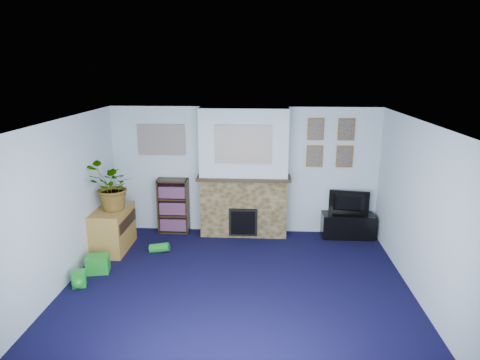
# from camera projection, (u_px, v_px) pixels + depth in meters

# --- Properties ---
(floor) EXTENTS (5.00, 4.50, 0.01)m
(floor) POSITION_uv_depth(u_px,v_px,m) (237.00, 288.00, 6.20)
(floor) COLOR black
(floor) RESTS_ON ground
(ceiling) EXTENTS (5.00, 4.50, 0.01)m
(ceiling) POSITION_uv_depth(u_px,v_px,m) (236.00, 122.00, 5.58)
(ceiling) COLOR white
(ceiling) RESTS_ON wall_back
(wall_back) EXTENTS (5.00, 0.04, 2.40)m
(wall_back) POSITION_uv_depth(u_px,v_px,m) (244.00, 171.00, 8.06)
(wall_back) COLOR silver
(wall_back) RESTS_ON ground
(wall_front) EXTENTS (5.00, 0.04, 2.40)m
(wall_front) POSITION_uv_depth(u_px,v_px,m) (220.00, 293.00, 3.72)
(wall_front) COLOR silver
(wall_front) RESTS_ON ground
(wall_left) EXTENTS (0.04, 4.50, 2.40)m
(wall_left) POSITION_uv_depth(u_px,v_px,m) (60.00, 206.00, 6.03)
(wall_left) COLOR silver
(wall_left) RESTS_ON ground
(wall_right) EXTENTS (0.04, 4.50, 2.40)m
(wall_right) POSITION_uv_depth(u_px,v_px,m) (421.00, 213.00, 5.76)
(wall_right) COLOR silver
(wall_right) RESTS_ON ground
(chimney_breast) EXTENTS (1.72, 0.50, 2.40)m
(chimney_breast) POSITION_uv_depth(u_px,v_px,m) (244.00, 174.00, 7.87)
(chimney_breast) COLOR brown
(chimney_breast) RESTS_ON ground
(collage_main) EXTENTS (1.00, 0.03, 0.68)m
(collage_main) POSITION_uv_depth(u_px,v_px,m) (243.00, 144.00, 7.51)
(collage_main) COLOR gray
(collage_main) RESTS_ON chimney_breast
(collage_left) EXTENTS (0.90, 0.03, 0.58)m
(collage_left) POSITION_uv_depth(u_px,v_px,m) (162.00, 140.00, 7.99)
(collage_left) COLOR gray
(collage_left) RESTS_ON wall_back
(portrait_tl) EXTENTS (0.30, 0.03, 0.40)m
(portrait_tl) POSITION_uv_depth(u_px,v_px,m) (316.00, 129.00, 7.77)
(portrait_tl) COLOR brown
(portrait_tl) RESTS_ON wall_back
(portrait_tr) EXTENTS (0.30, 0.03, 0.40)m
(portrait_tr) POSITION_uv_depth(u_px,v_px,m) (346.00, 130.00, 7.74)
(portrait_tr) COLOR brown
(portrait_tr) RESTS_ON wall_back
(portrait_bl) EXTENTS (0.30, 0.03, 0.40)m
(portrait_bl) POSITION_uv_depth(u_px,v_px,m) (314.00, 156.00, 7.90)
(portrait_bl) COLOR brown
(portrait_bl) RESTS_ON wall_back
(portrait_br) EXTENTS (0.30, 0.03, 0.40)m
(portrait_br) POSITION_uv_depth(u_px,v_px,m) (345.00, 157.00, 7.87)
(portrait_br) COLOR brown
(portrait_br) RESTS_ON wall_back
(tv_stand) EXTENTS (0.96, 0.40, 0.45)m
(tv_stand) POSITION_uv_depth(u_px,v_px,m) (348.00, 225.00, 8.00)
(tv_stand) COLOR black
(tv_stand) RESTS_ON ground
(television) EXTENTS (0.74, 0.22, 0.42)m
(television) POSITION_uv_depth(u_px,v_px,m) (349.00, 203.00, 7.90)
(television) COLOR black
(television) RESTS_ON tv_stand
(bookshelf) EXTENTS (0.58, 0.28, 1.05)m
(bookshelf) POSITION_uv_depth(u_px,v_px,m) (174.00, 207.00, 8.18)
(bookshelf) COLOR black
(bookshelf) RESTS_ON ground
(sideboard) EXTENTS (0.53, 0.95, 0.74)m
(sideboard) POSITION_uv_depth(u_px,v_px,m) (113.00, 230.00, 7.43)
(sideboard) COLOR olive
(sideboard) RESTS_ON ground
(potted_plant) EXTENTS (0.87, 0.93, 0.83)m
(potted_plant) POSITION_uv_depth(u_px,v_px,m) (111.00, 187.00, 7.18)
(potted_plant) COLOR #26661E
(potted_plant) RESTS_ON sideboard
(mantel_clock) EXTENTS (0.10, 0.06, 0.14)m
(mantel_clock) POSITION_uv_depth(u_px,v_px,m) (237.00, 173.00, 7.82)
(mantel_clock) COLOR gold
(mantel_clock) RESTS_ON chimney_breast
(mantel_candle) EXTENTS (0.05, 0.05, 0.16)m
(mantel_candle) POSITION_uv_depth(u_px,v_px,m) (262.00, 173.00, 7.80)
(mantel_candle) COLOR #B2BFC6
(mantel_candle) RESTS_ON chimney_breast
(mantel_teddy) EXTENTS (0.14, 0.14, 0.14)m
(mantel_teddy) POSITION_uv_depth(u_px,v_px,m) (215.00, 173.00, 7.85)
(mantel_teddy) COLOR gray
(mantel_teddy) RESTS_ON chimney_breast
(mantel_can) EXTENTS (0.06, 0.06, 0.11)m
(mantel_can) POSITION_uv_depth(u_px,v_px,m) (286.00, 174.00, 7.78)
(mantel_can) COLOR #198C26
(mantel_can) RESTS_ON chimney_breast
(green_crate) EXTENTS (0.39, 0.33, 0.27)m
(green_crate) POSITION_uv_depth(u_px,v_px,m) (98.00, 264.00, 6.64)
(green_crate) COLOR #198C26
(green_crate) RESTS_ON ground
(toy_ball) EXTENTS (0.17, 0.17, 0.17)m
(toy_ball) POSITION_uv_depth(u_px,v_px,m) (78.00, 283.00, 6.16)
(toy_ball) COLOR #198C26
(toy_ball) RESTS_ON ground
(toy_block) EXTENTS (0.24, 0.24, 0.23)m
(toy_block) POSITION_uv_depth(u_px,v_px,m) (79.00, 279.00, 6.23)
(toy_block) COLOR #198C26
(toy_block) RESTS_ON ground
(toy_tube) EXTENTS (0.35, 0.16, 0.20)m
(toy_tube) POSITION_uv_depth(u_px,v_px,m) (160.00, 248.00, 7.39)
(toy_tube) COLOR #198C26
(toy_tube) RESTS_ON ground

